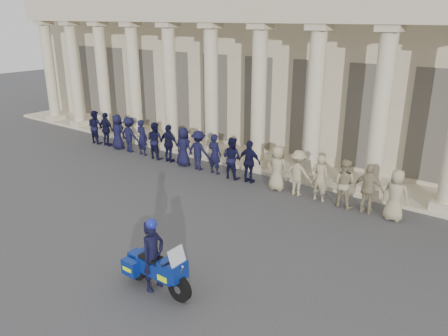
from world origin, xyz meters
TOP-DOWN VIEW (x-y plane):
  - ground at (0.00, 0.00)m, footprint 90.00×90.00m
  - building at (-0.00, 14.74)m, footprint 40.00×12.50m
  - officer_rank at (-2.90, 6.41)m, footprint 16.73×0.68m
  - motorcycle at (1.70, -1.26)m, footprint 2.20×0.90m
  - rider at (1.58, -1.26)m, footprint 0.45×0.68m

SIDE VIEW (x-z plane):
  - ground at x=0.00m, z-range 0.00..0.00m
  - motorcycle at x=1.70m, z-range -0.10..1.32m
  - officer_rank at x=-2.90m, z-range 0.00..1.79m
  - rider at x=1.58m, z-range -0.01..1.93m
  - building at x=0.00m, z-range 0.02..9.02m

